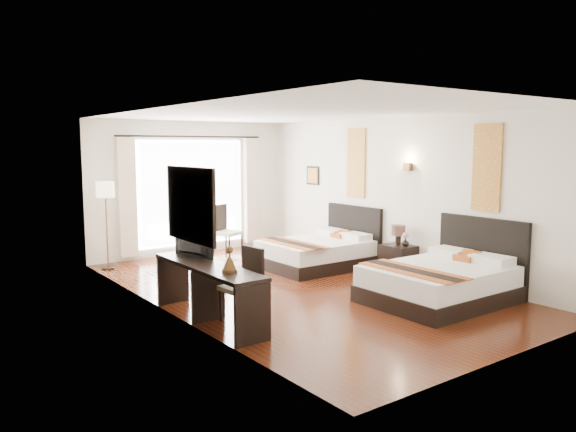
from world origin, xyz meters
TOP-DOWN VIEW (x-y plane):
  - floor at (0.00, 0.00)m, footprint 4.50×7.50m
  - ceiling at (0.00, 0.00)m, footprint 4.50×7.50m
  - wall_headboard at (2.25, 0.00)m, footprint 0.01×7.50m
  - wall_desk at (-2.25, 0.00)m, footprint 0.01×7.50m
  - wall_window at (0.00, 3.75)m, footprint 4.50×0.01m
  - wall_entry at (0.00, -3.75)m, footprint 4.50×0.01m
  - window_glass at (0.00, 3.73)m, footprint 2.40×0.02m
  - sheer_curtain at (0.00, 3.67)m, footprint 2.30×0.02m
  - drape_left at (-1.45, 3.63)m, footprint 0.35×0.14m
  - drape_right at (1.45, 3.63)m, footprint 0.35×0.14m
  - art_panel_near at (2.23, -1.88)m, footprint 0.03×0.50m
  - art_panel_far at (2.23, 1.05)m, footprint 0.03×0.50m
  - wall_sconce at (2.19, -0.32)m, footprint 0.10×0.14m
  - mirror_frame at (-2.22, -0.68)m, footprint 0.04×1.25m
  - mirror_glass at (-2.19, -0.68)m, footprint 0.01×1.12m
  - bed_near at (1.26, -1.88)m, footprint 2.09×1.63m
  - bed_far at (1.31, 1.05)m, footprint 1.98×1.54m
  - nightstand at (2.00, -0.32)m, footprint 0.45×0.56m
  - table_lamp at (2.04, -0.27)m, footprint 0.24×0.24m
  - vase at (2.00, -0.47)m, footprint 0.15×0.15m
  - console_desk at (-1.99, -0.68)m, footprint 0.50×2.20m
  - television at (-1.97, -0.13)m, footprint 0.29×0.74m
  - bronze_figurine at (-1.99, -1.24)m, footprint 0.22×0.22m
  - desk_chair at (-1.65, -0.98)m, footprint 0.48×0.48m
  - floor_lamp at (-2.00, 3.23)m, footprint 0.33×0.33m
  - side_table at (-0.32, 2.86)m, footprint 0.51×0.51m
  - fruit_bowl at (-0.35, 2.84)m, footprint 0.30×0.30m
  - window_chair at (0.40, 2.98)m, footprint 0.65×0.65m
  - jute_rug at (-0.24, 2.68)m, footprint 1.30×1.10m

SIDE VIEW (x-z plane):
  - floor at x=0.00m, z-range -0.01..0.00m
  - jute_rug at x=-0.24m, z-range 0.00..0.01m
  - nightstand at x=2.00m, z-range 0.00..0.54m
  - bed_far at x=1.31m, z-range -0.27..0.85m
  - desk_chair at x=-1.65m, z-range -0.19..0.78m
  - side_table at x=-0.32m, z-range 0.00..0.59m
  - bed_near at x=1.26m, z-range -0.28..0.90m
  - window_chair at x=0.40m, z-range -0.21..0.86m
  - console_desk at x=-1.99m, z-range 0.00..0.76m
  - vase at x=2.00m, z-range 0.50..0.64m
  - fruit_bowl at x=-0.35m, z-range 0.59..0.65m
  - table_lamp at x=2.04m, z-range 0.57..0.96m
  - bronze_figurine at x=-1.99m, z-range 0.75..1.04m
  - television at x=-1.97m, z-range 0.75..1.18m
  - drape_left at x=-1.45m, z-range 0.10..2.46m
  - drape_right at x=1.45m, z-range 0.10..2.46m
  - sheer_curtain at x=0.00m, z-range 0.25..2.35m
  - window_glass at x=0.00m, z-range 0.20..2.40m
  - floor_lamp at x=-2.00m, z-range 0.56..2.20m
  - wall_headboard at x=2.25m, z-range 0.00..2.80m
  - wall_desk at x=-2.25m, z-range 0.00..2.80m
  - wall_window at x=0.00m, z-range 0.00..2.80m
  - wall_entry at x=0.00m, z-range 0.00..2.80m
  - mirror_frame at x=-2.22m, z-range 1.08..2.02m
  - mirror_glass at x=-2.19m, z-range 1.14..1.96m
  - wall_sconce at x=2.19m, z-range 1.85..1.99m
  - art_panel_near at x=2.23m, z-range 1.27..2.62m
  - art_panel_far at x=2.23m, z-range 1.27..2.62m
  - ceiling at x=0.00m, z-range 2.78..2.80m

